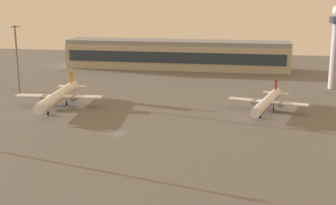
# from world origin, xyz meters

# --- Properties ---
(ground_plane) EXTENTS (416.00, 416.00, 0.00)m
(ground_plane) POSITION_xyz_m (0.00, 0.00, 0.00)
(ground_plane) COLOR #605E5B
(terminal_building) EXTENTS (129.55, 22.40, 16.40)m
(terminal_building) POSITION_xyz_m (-3.35, 133.59, 8.09)
(terminal_building) COLOR #B2AD99
(terminal_building) RESTS_ON ground
(airplane_near_gate) EXTENTS (34.18, 43.84, 11.24)m
(airplane_near_gate) POSITION_xyz_m (-32.67, 30.37, 4.25)
(airplane_near_gate) COLOR white
(airplane_near_gate) RESTS_ON ground
(airplane_far_stand) EXTENTS (29.73, 37.92, 9.83)m
(airplane_far_stand) POSITION_xyz_m (46.74, 37.82, 3.71)
(airplane_far_stand) COLOR white
(airplane_far_stand) RESTS_ON ground
(apron_light_west) EXTENTS (4.80, 0.90, 30.21)m
(apron_light_west) POSITION_xyz_m (-56.64, 44.53, 17.00)
(apron_light_west) COLOR slate
(apron_light_west) RESTS_ON ground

